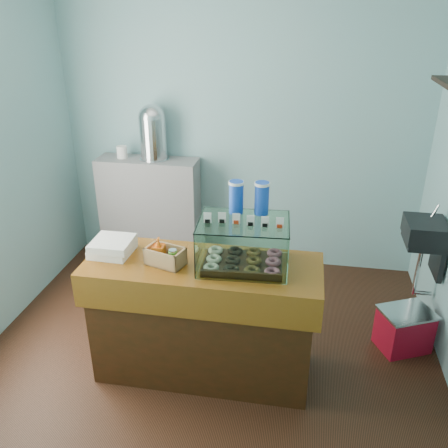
% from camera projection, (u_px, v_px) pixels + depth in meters
% --- Properties ---
extents(ground, '(3.50, 3.50, 0.00)m').
position_uv_depth(ground, '(211.00, 346.00, 3.78)').
color(ground, black).
rests_on(ground, ground).
extents(room_shell, '(3.54, 3.04, 2.82)m').
position_uv_depth(room_shell, '(213.00, 136.00, 3.06)').
color(room_shell, '#7FB2B9').
rests_on(room_shell, ground).
extents(counter, '(1.60, 0.60, 0.90)m').
position_uv_depth(counter, '(204.00, 318.00, 3.36)').
color(counter, '#411D0C').
rests_on(counter, ground).
extents(back_shelf, '(1.00, 0.32, 1.10)m').
position_uv_depth(back_shelf, '(150.00, 211.00, 4.87)').
color(back_shelf, gray).
rests_on(back_shelf, ground).
extents(display_case, '(0.61, 0.46, 0.54)m').
position_uv_depth(display_case, '(245.00, 239.00, 3.11)').
color(display_case, '#311C0E').
rests_on(display_case, counter).
extents(condiment_crate, '(0.28, 0.22, 0.18)m').
position_uv_depth(condiment_crate, '(164.00, 255.00, 3.14)').
color(condiment_crate, tan).
rests_on(condiment_crate, counter).
extents(pastry_boxes, '(0.28, 0.29, 0.11)m').
position_uv_depth(pastry_boxes, '(112.00, 247.00, 3.28)').
color(pastry_boxes, white).
rests_on(pastry_boxes, counter).
extents(coffee_urn, '(0.29, 0.29, 0.53)m').
position_uv_depth(coffee_urn, '(153.00, 131.00, 4.52)').
color(coffee_urn, silver).
rests_on(coffee_urn, back_shelf).
extents(red_cooler, '(0.47, 0.43, 0.34)m').
position_uv_depth(red_cooler, '(404.00, 329.00, 3.70)').
color(red_cooler, '#B30E26').
rests_on(red_cooler, ground).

